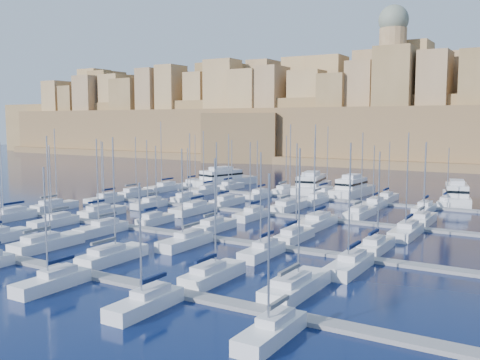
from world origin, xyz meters
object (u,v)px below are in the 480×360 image
Objects in this scene: sailboat_2 at (47,243)px; motor_yacht_d at (456,195)px; sailboat_4 at (213,275)px; motor_yacht_b at (311,185)px; motor_yacht_a at (223,179)px; motor_yacht_c at (352,188)px.

sailboat_2 is 79.76m from motor_yacht_d.
motor_yacht_d is at bearing 79.58° from sailboat_4.
sailboat_4 is 73.84m from motor_yacht_b.
sailboat_2 is 0.78× the size of motor_yacht_b.
sailboat_2 is 26.87m from sailboat_4.
motor_yacht_a is (-45.04, 71.45, 0.99)m from sailboat_4.
sailboat_4 is 0.68× the size of motor_yacht_b.
motor_yacht_b is (-19.72, 71.15, 0.99)m from sailboat_4.
sailboat_2 reaches higher than motor_yacht_b.
motor_yacht_a is 25.32m from motor_yacht_b.
motor_yacht_d is at bearing -1.64° from motor_yacht_a.
motor_yacht_d is at bearing 0.15° from motor_yacht_c.
sailboat_4 is at bearing -100.42° from motor_yacht_d.
sailboat_4 is at bearing -74.51° from motor_yacht_b.
motor_yacht_d is (57.87, -1.66, 0.00)m from motor_yacht_a.
motor_yacht_a is at bearing 178.36° from motor_yacht_d.
motor_yacht_b is at bearing -0.68° from motor_yacht_a.
motor_yacht_b is 32.58m from motor_yacht_d.
motor_yacht_b and motor_yacht_d have the same top height.
motor_yacht_c is at bearing -179.85° from motor_yacht_d.
sailboat_4 reaches higher than motor_yacht_c.
motor_yacht_b is 1.17× the size of motor_yacht_d.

